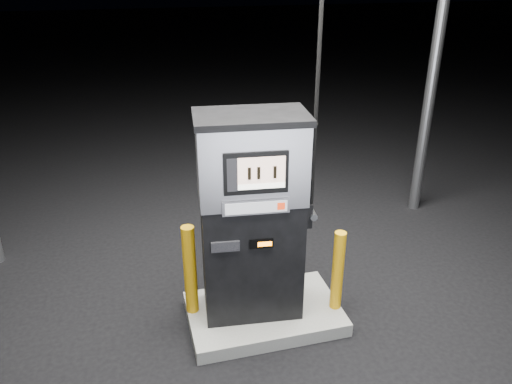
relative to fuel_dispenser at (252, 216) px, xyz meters
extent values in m
plane|color=black|center=(0.12, -0.05, -1.24)|extent=(80.00, 80.00, 0.00)
cube|color=slate|center=(0.12, -0.05, -1.16)|extent=(1.60, 1.00, 0.15)
cylinder|color=gray|center=(3.12, 1.95, 1.01)|extent=(0.16, 0.16, 4.50)
cube|color=black|center=(0.00, 0.00, -0.45)|extent=(1.03, 0.67, 1.29)
cube|color=#A9A9B0|center=(0.00, 0.00, 0.58)|extent=(1.06, 0.69, 0.77)
cube|color=black|center=(0.00, 0.00, 1.00)|extent=(1.10, 0.74, 0.06)
cube|color=black|center=(-0.04, -0.29, 0.58)|extent=(0.58, 0.09, 0.39)
cube|color=beige|center=(0.01, -0.31, 0.61)|extent=(0.42, 0.05, 0.25)
cube|color=white|center=(0.01, -0.32, 0.46)|extent=(0.42, 0.05, 0.05)
cube|color=#A9A9B0|center=(-0.04, -0.29, 0.25)|extent=(0.62, 0.10, 0.14)
cube|color=#9FA2A6|center=(-0.04, -0.31, 0.25)|extent=(0.56, 0.07, 0.11)
cube|color=red|center=(0.19, -0.34, 0.25)|extent=(0.07, 0.01, 0.07)
cube|color=black|center=(0.02, -0.30, -0.14)|extent=(0.23, 0.04, 0.09)
cube|color=orange|center=(0.04, -0.31, -0.14)|extent=(0.13, 0.02, 0.05)
cube|color=black|center=(-0.32, -0.26, -0.14)|extent=(0.27, 0.05, 0.10)
cube|color=black|center=(0.53, -0.05, -0.01)|extent=(0.12, 0.20, 0.26)
cylinder|color=gray|center=(0.59, -0.06, -0.01)|extent=(0.10, 0.23, 0.07)
cylinder|color=black|center=(0.57, -0.11, 1.71)|extent=(0.04, 0.04, 3.19)
cylinder|color=#E6A00C|center=(-0.62, 0.11, -0.59)|extent=(0.17, 0.17, 1.00)
cylinder|color=#E6A00C|center=(0.86, -0.22, -0.64)|extent=(0.15, 0.15, 0.90)
camera|label=1|loc=(-1.07, -4.18, 2.27)|focal=35.00mm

